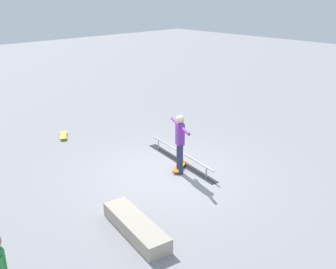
{
  "coord_description": "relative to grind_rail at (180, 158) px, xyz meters",
  "views": [
    {
      "loc": [
        -7.07,
        6.66,
        4.77
      ],
      "look_at": [
        0.31,
        -0.28,
        1.0
      ],
      "focal_mm": 41.79,
      "sensor_mm": 36.0,
      "label": 1
    }
  ],
  "objects": [
    {
      "name": "ground_plane",
      "position": [
        -0.31,
        0.78,
        -0.15
      ],
      "size": [
        60.0,
        60.0,
        0.0
      ],
      "primitive_type": "plane",
      "color": "gray"
    },
    {
      "name": "grind_rail",
      "position": [
        0.0,
        0.0,
        0.0
      ],
      "size": [
        3.21,
        0.81,
        0.35
      ],
      "rotation": [
        0.0,
        0.0,
        -0.18
      ],
      "color": "black",
      "rests_on": "ground_plane"
    },
    {
      "name": "skate_ledge",
      "position": [
        -1.88,
        3.19,
        0.01
      ],
      "size": [
        2.04,
        0.86,
        0.32
      ],
      "primitive_type": "cube",
      "rotation": [
        0.0,
        0.0,
        -0.17
      ],
      "color": "#B2A893",
      "rests_on": "ground_plane"
    },
    {
      "name": "skater_main",
      "position": [
        -0.47,
        0.5,
        0.82
      ],
      "size": [
        1.25,
        0.65,
        1.67
      ],
      "rotation": [
        0.0,
        0.0,
        2.7
      ],
      "color": "#2D3351",
      "rests_on": "ground_plane"
    },
    {
      "name": "skateboard_main",
      "position": [
        -0.3,
        0.32,
        -0.08
      ],
      "size": [
        0.54,
        0.8,
        0.09
      ],
      "rotation": [
        0.0,
        0.0,
        2.05
      ],
      "color": "orange",
      "rests_on": "ground_plane"
    },
    {
      "name": "loose_skateboard_yellow",
      "position": [
        4.24,
        1.45,
        -0.08
      ],
      "size": [
        0.8,
        0.57,
        0.09
      ],
      "rotation": [
        0.0,
        0.0,
        2.63
      ],
      "color": "yellow",
      "rests_on": "ground_plane"
    }
  ]
}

